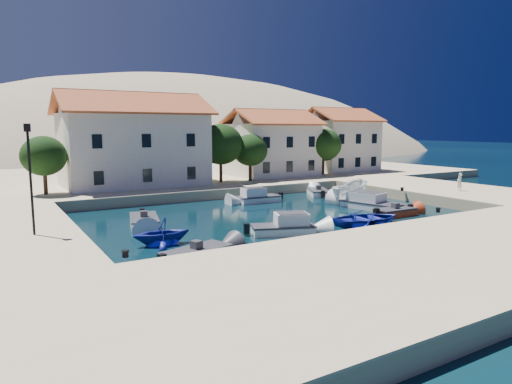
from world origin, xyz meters
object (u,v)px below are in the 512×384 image
building_left (133,138)px  boat_east (349,203)px  pedestrian (460,182)px  building_right (339,139)px  building_mid (272,142)px  lamppost (30,169)px  rowboat_south (368,224)px  cabin_cruiser_south (283,227)px  cabin_cruiser_east (374,204)px

building_left → boat_east: bearing=-46.1°
boat_east → pedestrian: pedestrian is taller
building_right → boat_east: (-14.37, -18.23, -5.47)m
building_mid → pedestrian: building_mid is taller
pedestrian → building_left: bearing=-42.8°
lamppost → rowboat_south: lamppost is taller
cabin_cruiser_south → building_mid: bearing=79.9°
building_mid → lamppost: size_ratio=1.69×
boat_east → pedestrian: size_ratio=3.32×
lamppost → rowboat_south: (21.68, -4.15, -4.75)m
cabin_cruiser_south → cabin_cruiser_east: size_ratio=0.74×
building_right → rowboat_south: bearing=-127.2°
building_left → building_mid: size_ratio=1.40×
rowboat_south → pedestrian: 15.74m
boat_east → building_right: bearing=-61.7°
rowboat_south → pedestrian: size_ratio=3.06×
building_left → lamppost: (-11.50, -20.00, -1.18)m
lamppost → boat_east: bearing=7.9°
cabin_cruiser_east → building_left: bearing=23.3°
cabin_cruiser_south → building_right: bearing=64.8°
building_right → lamppost: building_right is taller
building_left → cabin_cruiser_south: bearing=-82.7°
cabin_cruiser_east → rowboat_south: bearing=116.7°
boat_east → cabin_cruiser_south: bearing=96.9°
cabin_cruiser_south → rowboat_south: cabin_cruiser_south is taller
building_left → building_right: 30.07m
building_right → lamppost: 46.98m
building_mid → pedestrian: (7.44, -21.79, -3.36)m
pedestrian → cabin_cruiser_east: bearing=-9.3°
lamppost → rowboat_south: bearing=-10.8°
building_mid → pedestrian: size_ratio=6.08×
boat_east → pedestrian: 10.98m
rowboat_south → cabin_cruiser_east: cabin_cruiser_east is taller
boat_east → cabin_cruiser_east: bearing=149.9°
building_mid → rowboat_south: bearing=-107.3°
cabin_cruiser_south → rowboat_south: (7.14, -0.55, -0.48)m
boat_east → building_mid: bearing=-31.3°
building_right → rowboat_south: 33.26m
building_right → boat_east: size_ratio=1.65×
cabin_cruiser_south → rowboat_south: size_ratio=0.86×
cabin_cruiser_south → pedestrian: size_ratio=2.62×
building_right → building_left: bearing=-176.2°
lamppost → cabin_cruiser_east: size_ratio=1.02×
cabin_cruiser_east → pedestrian: bearing=-109.9°
building_left → cabin_cruiser_east: building_left is taller
building_mid → cabin_cruiser_south: bearing=-121.3°
building_left → lamppost: building_left is taller
cabin_cruiser_east → pedestrian: (10.23, -1.01, 1.39)m
building_right → cabin_cruiser_south: (-26.96, -25.59, -5.00)m
building_mid → pedestrian: bearing=-71.1°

